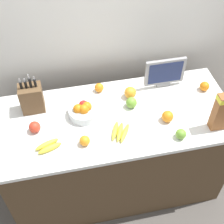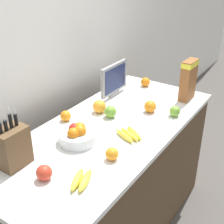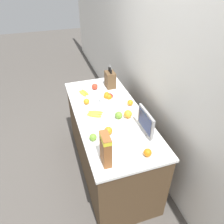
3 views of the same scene
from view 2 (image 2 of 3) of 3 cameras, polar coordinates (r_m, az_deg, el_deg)
The scene contains 16 objects.
wall_back at distance 2.12m, azimuth -14.10°, elevation 11.28°, with size 9.00×0.06×2.60m.
counter at distance 2.18m, azimuth -0.57°, elevation -13.05°, with size 1.69×0.74×0.89m.
knife_block at distance 1.64m, azimuth -17.76°, elevation -6.06°, with size 0.16×0.12×0.32m.
small_monitor at distance 2.30m, azimuth 0.38°, elevation 6.02°, with size 0.31×0.03×0.25m.
cereal_box at distance 2.30m, azimuth 13.81°, elevation 5.99°, with size 0.15×0.07×0.29m.
fruit_bowl at distance 1.78m, azimuth -6.32°, elevation -4.17°, with size 0.22×0.22×0.11m.
banana_bunch_left at distance 1.51m, azimuth -5.65°, elevation -12.23°, with size 0.18×0.13×0.04m.
banana_bunch_right at distance 1.84m, azimuth 3.19°, elevation -4.10°, with size 0.16×0.19×0.03m.
apple_leftmost at distance 2.03m, azimuth -0.31°, elevation 0.04°, with size 0.08×0.08×0.08m, color #6B9E33.
apple_rightmost at distance 1.54m, azimuth -12.30°, elevation -10.79°, with size 0.08×0.08×0.08m, color red.
apple_front at distance 2.09m, azimuth 11.41°, elevation 0.13°, with size 0.07×0.07×0.07m, color #6B9E33.
orange_front_right at distance 2.01m, azimuth -8.48°, elevation -0.71°, with size 0.07×0.07×0.07m, color orange.
orange_by_cereal at distance 1.64m, azimuth -0.01°, elevation -7.68°, with size 0.07×0.07×0.07m, color orange.
orange_mid_right at distance 2.09m, azimuth -2.32°, elevation 1.02°, with size 0.09×0.09×0.09m, color orange.
orange_mid_left at distance 2.52m, azimuth 6.13°, elevation 5.47°, with size 0.07×0.07×0.07m, color orange.
orange_near_bowl at distance 2.11m, azimuth 6.99°, elevation 1.00°, with size 0.08×0.08×0.08m, color orange.
Camera 2 is at (-1.36, -0.94, 1.87)m, focal length 50.00 mm.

